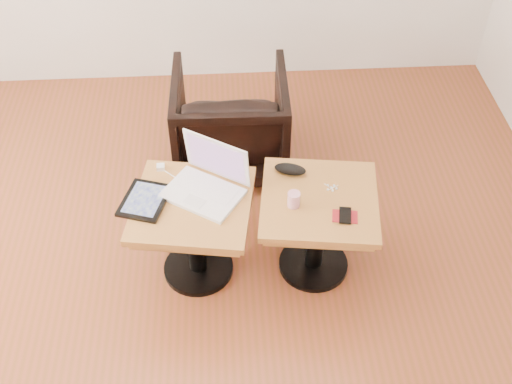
{
  "coord_description": "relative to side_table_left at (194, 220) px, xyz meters",
  "views": [
    {
      "loc": [
        0.28,
        -1.91,
        2.76
      ],
      "look_at": [
        0.42,
        0.34,
        0.58
      ],
      "focal_mm": 45.0,
      "sensor_mm": 36.0,
      "label": 1
    }
  ],
  "objects": [
    {
      "name": "side_table_right",
      "position": [
        0.63,
        -0.01,
        0.0
      ],
      "size": [
        0.65,
        0.65,
        0.53
      ],
      "rotation": [
        0.0,
        0.0,
        -0.13
      ],
      "color": "black",
      "rests_on": "ground"
    },
    {
      "name": "striped_cup",
      "position": [
        0.5,
        -0.05,
        0.17
      ],
      "size": [
        0.07,
        0.07,
        0.08
      ],
      "primitive_type": "cylinder",
      "rotation": [
        0.0,
        0.0,
        -0.11
      ],
      "color": "#CB4378",
      "rests_on": "side_table_right"
    },
    {
      "name": "glasses_case",
      "position": [
        0.5,
        0.18,
        0.16
      ],
      "size": [
        0.18,
        0.12,
        0.05
      ],
      "primitive_type": "ellipsoid",
      "rotation": [
        0.0,
        0.0,
        -0.3
      ],
      "color": "black",
      "rests_on": "side_table_right"
    },
    {
      "name": "earbuds_tangle",
      "position": [
        0.7,
        0.05,
        0.14
      ],
      "size": [
        0.06,
        0.05,
        0.01
      ],
      "color": "white",
      "rests_on": "side_table_right"
    },
    {
      "name": "phone_on_sleeve",
      "position": [
        0.74,
        -0.15,
        0.14
      ],
      "size": [
        0.13,
        0.12,
        0.01
      ],
      "rotation": [
        0.0,
        0.0,
        -0.16
      ],
      "color": "maroon",
      "rests_on": "side_table_right"
    },
    {
      "name": "charging_adapter",
      "position": [
        -0.17,
        0.26,
        0.14
      ],
      "size": [
        0.04,
        0.04,
        0.02
      ],
      "primitive_type": "cube",
      "rotation": [
        0.0,
        0.0,
        0.02
      ],
      "color": "white",
      "rests_on": "side_table_left"
    },
    {
      "name": "laptop",
      "position": [
        0.08,
        0.08,
        0.18
      ],
      "size": [
        0.46,
        0.44,
        0.26
      ],
      "rotation": [
        0.0,
        0.0,
        -0.58
      ],
      "color": "white",
      "rests_on": "side_table_left"
    },
    {
      "name": "side_table_left",
      "position": [
        0.0,
        0.0,
        0.0
      ],
      "size": [
        0.66,
        0.66,
        0.53
      ],
      "rotation": [
        0.0,
        0.0,
        -0.16
      ],
      "color": "black",
      "rests_on": "ground"
    },
    {
      "name": "tablet",
      "position": [
        -0.23,
        0.02,
        0.14
      ],
      "size": [
        0.28,
        0.32,
        0.02
      ],
      "rotation": [
        0.0,
        0.0,
        -0.31
      ],
      "color": "black",
      "rests_on": "side_table_left"
    },
    {
      "name": "armchair",
      "position": [
        0.21,
        0.9,
        -0.07
      ],
      "size": [
        0.7,
        0.72,
        0.64
      ],
      "primitive_type": "imported",
      "rotation": [
        0.0,
        0.0,
        3.12
      ],
      "color": "black",
      "rests_on": "ground"
    },
    {
      "name": "room_shell",
      "position": [
        -0.1,
        -0.34,
        0.96
      ],
      "size": [
        4.52,
        4.52,
        2.71
      ],
      "color": "brown",
      "rests_on": "ground"
    }
  ]
}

